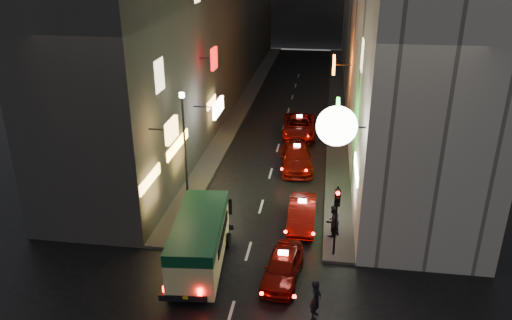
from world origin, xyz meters
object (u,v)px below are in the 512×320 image
at_px(traffic_light, 337,207).
at_px(minibus, 200,237).
at_px(taxi_near, 283,265).
at_px(pedestrian_crossing, 316,297).
at_px(lamp_post, 185,140).

bearing_deg(traffic_light, minibus, -165.35).
bearing_deg(taxi_near, pedestrian_crossing, -56.30).
bearing_deg(pedestrian_crossing, taxi_near, 47.90).
bearing_deg(taxi_near, minibus, 174.68).
distance_m(taxi_near, pedestrian_crossing, 2.68).
relative_size(traffic_light, lamp_post, 0.56).
height_order(minibus, traffic_light, traffic_light).
xyz_separation_m(minibus, taxi_near, (3.74, -0.35, -0.83)).
xyz_separation_m(taxi_near, pedestrian_crossing, (1.48, -2.23, 0.21)).
height_order(taxi_near, traffic_light, traffic_light).
xyz_separation_m(minibus, pedestrian_crossing, (5.22, -2.57, -0.61)).
distance_m(taxi_near, traffic_light, 3.49).
distance_m(minibus, lamp_post, 6.84).
xyz_separation_m(pedestrian_crossing, traffic_light, (0.70, 4.12, 1.74)).
bearing_deg(taxi_near, traffic_light, 40.97).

